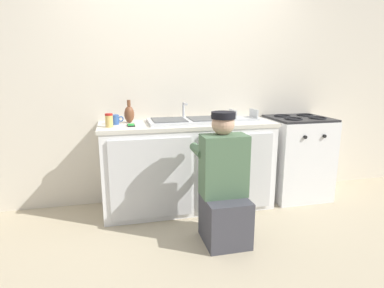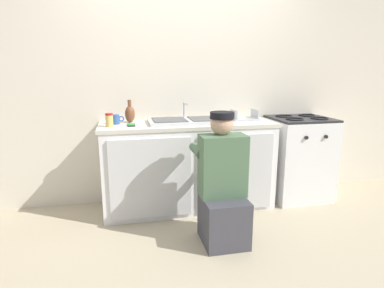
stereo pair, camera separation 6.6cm
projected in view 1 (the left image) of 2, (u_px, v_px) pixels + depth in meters
The scene contains 12 objects.
ground_plane at pixel (194, 217), 3.20m from camera, with size 12.00×12.00×0.00m, color tan.
back_wall at pixel (180, 87), 3.54m from camera, with size 6.00×0.10×2.50m, color beige.
counter_cabinet at pixel (188, 167), 3.38m from camera, with size 1.74×0.62×0.88m.
countertop at pixel (187, 124), 3.28m from camera, with size 1.78×0.62×0.04m, color beige.
sink_double_basin at pixel (187, 120), 3.28m from camera, with size 0.80×0.44×0.19m.
stove_range at pixel (296, 157), 3.67m from camera, with size 0.64×0.62×0.94m.
plumber_person at pixel (224, 189), 2.69m from camera, with size 0.42×0.61×1.10m.
coffee_mug at pixel (115, 120), 3.15m from camera, with size 0.13×0.08×0.10m.
cell_phone at pixel (131, 125), 3.08m from camera, with size 0.07×0.14×0.01m.
vase_decorative at pixel (129, 114), 3.24m from camera, with size 0.10×0.10×0.23m.
dish_rack_tray at pixel (243, 117), 3.46m from camera, with size 0.28×0.22×0.11m.
condiment_jar at pixel (109, 120), 2.99m from camera, with size 0.07×0.07×0.13m.
Camera 1 is at (-0.72, -2.87, 1.43)m, focal length 30.00 mm.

